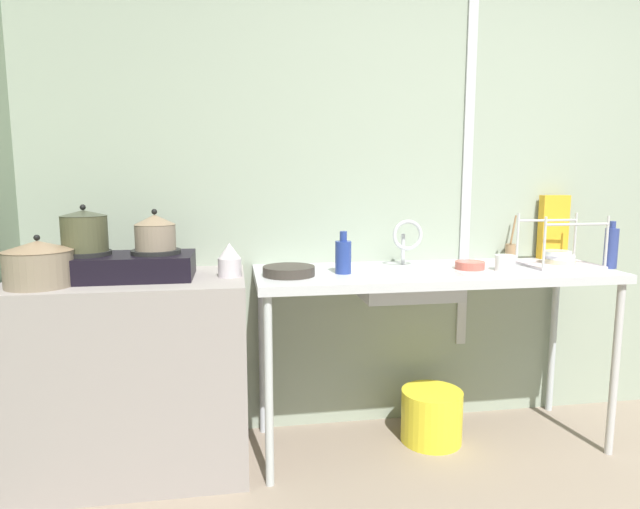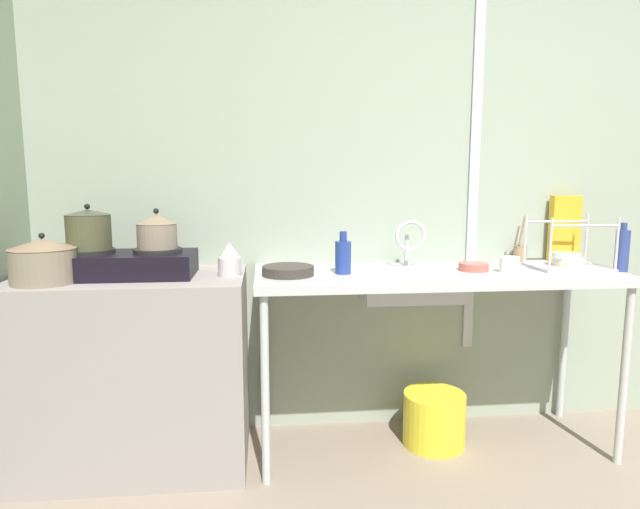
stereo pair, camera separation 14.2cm
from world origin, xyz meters
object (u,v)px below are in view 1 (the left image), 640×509
at_px(utensil_jar, 511,251).
at_px(dish_rack, 559,258).
at_px(small_bowl_on_drainboard, 470,265).
at_px(bottle_by_sink, 343,256).
at_px(bucket_on_floor, 432,416).
at_px(pot_beside_stove, 39,263).
at_px(cereal_box, 553,227).
at_px(pot_on_right_burner, 155,232).
at_px(stove, 122,266).
at_px(bottle_by_rack, 611,248).
at_px(pot_on_left_burner, 84,231).
at_px(percolator, 230,260).
at_px(cup_by_rack, 505,263).
at_px(sink_basin, 407,284).
at_px(faucet, 407,237).
at_px(frying_pan, 289,271).

bearing_deg(utensil_jar, dish_rack, -60.32).
height_order(dish_rack, small_bowl_on_drainboard, dish_rack).
distance_m(bottle_by_sink, bucket_on_floor, 0.93).
distance_m(pot_beside_stove, cereal_box, 2.46).
bearing_deg(pot_on_right_burner, stove, 180.00).
xyz_separation_m(pot_on_right_burner, bottle_by_rack, (2.10, -0.09, -0.10)).
bearing_deg(pot_on_left_burner, percolator, -2.29).
relative_size(cup_by_rack, utensil_jar, 0.38).
distance_m(stove, small_bowl_on_drainboard, 1.57).
bearing_deg(pot_on_left_burner, utensil_jar, 6.38).
bearing_deg(pot_on_left_burner, pot_beside_stove, -141.98).
relative_size(percolator, dish_rack, 0.44).
distance_m(bottle_by_sink, cereal_box, 1.22).
bearing_deg(stove, cup_by_rack, -2.60).
relative_size(stove, pot_on_left_burner, 3.03).
height_order(sink_basin, cereal_box, cereal_box).
relative_size(stove, cereal_box, 1.77).
xyz_separation_m(pot_on_right_burner, cereal_box, (2.00, 0.24, -0.03)).
xyz_separation_m(pot_on_right_burner, sink_basin, (1.12, -0.02, -0.26)).
bearing_deg(faucet, small_bowl_on_drainboard, -23.75).
bearing_deg(stove, sink_basin, -0.86).
distance_m(pot_on_left_burner, faucet, 1.45).
bearing_deg(bottle_by_rack, pot_beside_stove, -179.50).
relative_size(frying_pan, cup_by_rack, 2.56).
distance_m(bottle_by_rack, bucket_on_floor, 1.18).
bearing_deg(pot_on_left_burner, frying_pan, -2.94).
bearing_deg(pot_on_left_burner, cup_by_rack, -2.40).
xyz_separation_m(stove, small_bowl_on_drainboard, (1.57, -0.01, -0.04)).
bearing_deg(cereal_box, pot_beside_stove, -173.19).
bearing_deg(faucet, percolator, -170.97).
xyz_separation_m(frying_pan, utensil_jar, (1.20, 0.27, 0.03)).
height_order(cup_by_rack, bottle_by_rack, bottle_by_rack).
height_order(sink_basin, cup_by_rack, cup_by_rack).
distance_m(pot_beside_stove, small_bowl_on_drainboard, 1.86).
xyz_separation_m(cup_by_rack, utensil_jar, (0.20, 0.31, 0.01)).
distance_m(small_bowl_on_drainboard, bucket_on_floor, 0.77).
xyz_separation_m(dish_rack, bottle_by_sink, (-1.08, -0.03, 0.04)).
bearing_deg(cup_by_rack, stove, 177.40).
xyz_separation_m(cereal_box, bucket_on_floor, (-0.73, -0.22, -0.90)).
height_order(percolator, sink_basin, percolator).
bearing_deg(stove, pot_beside_stove, -158.33).
distance_m(percolator, utensil_jar, 1.48).
bearing_deg(utensil_jar, bottle_by_rack, -44.58).
distance_m(pot_on_left_burner, cup_by_rack, 1.86).
bearing_deg(pot_on_left_burner, pot_on_right_burner, 0.00).
bearing_deg(bottle_by_sink, pot_beside_stove, -175.95).
bearing_deg(sink_basin, pot_on_right_burner, 179.04).
bearing_deg(percolator, utensil_jar, 9.85).
bearing_deg(pot_on_right_burner, small_bowl_on_drainboard, -0.36).
bearing_deg(dish_rack, stove, -179.85).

